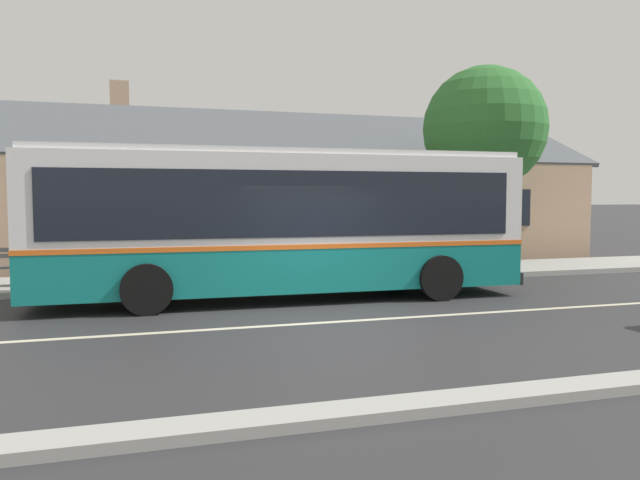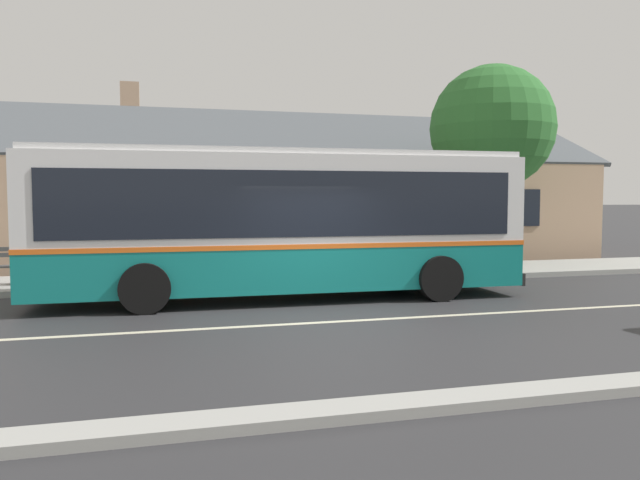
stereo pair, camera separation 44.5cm
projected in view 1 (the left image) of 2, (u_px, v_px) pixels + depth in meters
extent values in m
plane|color=#2D2D30|center=(336.00, 322.00, 11.34)|extent=(300.00, 300.00, 0.00)
cube|color=#9E9E99|center=(266.00, 277.00, 17.05)|extent=(60.00, 3.00, 0.15)
cube|color=#9E9E99|center=(474.00, 400.00, 6.80)|extent=(60.00, 0.50, 0.12)
cube|color=beige|center=(336.00, 322.00, 11.34)|extent=(60.00, 0.16, 0.01)
cube|color=tan|center=(277.00, 211.00, 24.89)|extent=(21.58, 10.17, 3.46)
cube|color=#4C5156|center=(293.00, 134.00, 22.27)|extent=(22.18, 5.15, 2.27)
cube|color=#4C5156|center=(264.00, 146.00, 27.12)|extent=(22.18, 5.15, 2.27)
cube|color=tan|center=(120.00, 98.00, 23.83)|extent=(0.70, 0.70, 1.20)
cube|color=black|center=(60.00, 210.00, 17.79)|extent=(1.10, 0.06, 1.30)
cube|color=black|center=(517.00, 208.00, 22.21)|extent=(1.10, 0.06, 1.30)
cube|color=#4C3323|center=(406.00, 233.00, 21.00)|extent=(1.00, 0.06, 2.10)
cube|color=#147F7A|center=(281.00, 266.00, 13.96)|extent=(10.67, 2.72, 0.93)
cube|color=orange|center=(281.00, 243.00, 13.92)|extent=(10.69, 2.74, 0.10)
cube|color=white|center=(281.00, 199.00, 13.85)|extent=(10.67, 2.72, 1.86)
cube|color=white|center=(281.00, 154.00, 13.79)|extent=(10.45, 2.59, 0.12)
cube|color=black|center=(270.00, 203.00, 15.08)|extent=(9.77, 0.24, 1.36)
cube|color=black|center=(294.00, 204.00, 12.65)|extent=(9.77, 0.24, 1.36)
cube|color=black|center=(493.00, 203.00, 15.31)|extent=(0.09, 2.20, 1.36)
cube|color=black|center=(494.00, 166.00, 15.25)|extent=(0.08, 1.75, 0.24)
cube|color=black|center=(492.00, 273.00, 15.44)|extent=(0.13, 2.50, 0.28)
cube|color=#B21919|center=(215.00, 262.00, 14.81)|extent=(2.97, 0.09, 0.65)
cube|color=black|center=(426.00, 225.00, 16.25)|extent=(0.90, 0.05, 2.54)
cylinder|color=black|center=(396.00, 266.00, 16.07)|extent=(1.01, 0.30, 1.00)
cylinder|color=black|center=(440.00, 278.00, 13.67)|extent=(1.01, 0.30, 1.00)
cylinder|color=black|center=(146.00, 274.00, 14.38)|extent=(1.01, 0.30, 1.00)
cylinder|color=black|center=(147.00, 289.00, 11.98)|extent=(1.01, 0.30, 1.00)
cube|color=black|center=(19.00, 276.00, 14.93)|extent=(0.08, 0.43, 0.45)
cylinder|color=#4C3828|center=(483.00, 218.00, 19.98)|extent=(0.37, 0.37, 3.19)
sphere|color=#2D6B2D|center=(485.00, 128.00, 19.79)|extent=(3.91, 3.91, 3.91)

